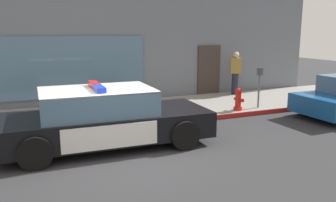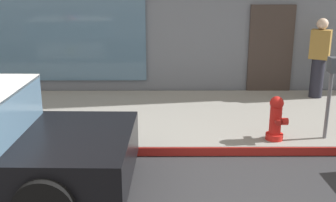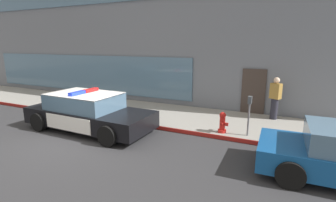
# 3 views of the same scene
# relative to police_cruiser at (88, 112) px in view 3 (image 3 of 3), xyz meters

# --- Properties ---
(ground) EXTENTS (48.00, 48.00, 0.00)m
(ground) POSITION_rel_police_cruiser_xyz_m (0.32, -0.74, -0.68)
(ground) COLOR #303033
(sidewalk) EXTENTS (48.00, 3.33, 0.15)m
(sidewalk) POSITION_rel_police_cruiser_xyz_m (0.32, 2.76, -0.60)
(sidewalk) COLOR gray
(sidewalk) RESTS_ON ground
(curb_red_paint) EXTENTS (28.80, 0.04, 0.14)m
(curb_red_paint) POSITION_rel_police_cruiser_xyz_m (0.32, 1.08, -0.60)
(curb_red_paint) COLOR maroon
(curb_red_paint) RESTS_ON ground
(storefront_building) EXTENTS (23.51, 10.67, 8.06)m
(storefront_building) POSITION_rel_police_cruiser_xyz_m (-1.75, 9.77, 3.35)
(storefront_building) COLOR slate
(storefront_building) RESTS_ON ground
(police_cruiser) EXTENTS (4.91, 2.20, 1.49)m
(police_cruiser) POSITION_rel_police_cruiser_xyz_m (0.00, 0.00, 0.00)
(police_cruiser) COLOR black
(police_cruiser) RESTS_ON ground
(fire_hydrant) EXTENTS (0.34, 0.39, 0.73)m
(fire_hydrant) POSITION_rel_police_cruiser_xyz_m (4.69, 1.40, -0.18)
(fire_hydrant) COLOR red
(fire_hydrant) RESTS_ON sidewalk
(pedestrian_on_sidewalk) EXTENTS (0.48, 0.42, 1.71)m
(pedestrian_on_sidewalk) POSITION_rel_police_cruiser_xyz_m (6.21, 3.89, 0.33)
(pedestrian_on_sidewalk) COLOR #23232D
(pedestrian_on_sidewalk) RESTS_ON sidewalk
(parking_meter) EXTENTS (0.12, 0.18, 1.34)m
(parking_meter) POSITION_rel_police_cruiser_xyz_m (5.53, 1.46, 0.40)
(parking_meter) COLOR slate
(parking_meter) RESTS_ON sidewalk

